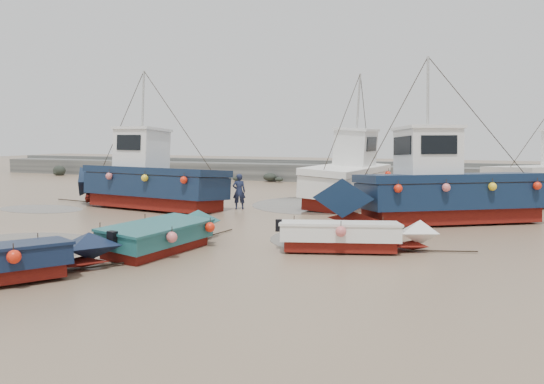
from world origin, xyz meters
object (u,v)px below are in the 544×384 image
at_px(dinghy_3, 352,232).
at_px(cabin_boat_2, 436,188).
at_px(dinghy_2, 165,231).
at_px(cabin_boat_0, 144,179).
at_px(cabin_boat_1, 351,176).
at_px(person, 239,209).

xyz_separation_m(dinghy_3, cabin_boat_2, (1.86, 5.99, 0.79)).
height_order(dinghy_2, cabin_boat_2, cabin_boat_2).
xyz_separation_m(dinghy_2, cabin_boat_0, (-5.74, 7.27, 0.80)).
bearing_deg(dinghy_2, cabin_boat_1, 85.54).
relative_size(cabin_boat_0, cabin_boat_2, 1.07).
bearing_deg(cabin_boat_0, cabin_boat_2, -79.66).
height_order(cabin_boat_0, cabin_boat_1, same).
xyz_separation_m(dinghy_3, cabin_boat_0, (-10.85, 5.48, 0.80)).
bearing_deg(cabin_boat_0, cabin_boat_1, -51.03).
relative_size(cabin_boat_1, cabin_boat_2, 1.06).
bearing_deg(person, dinghy_2, 70.47).
xyz_separation_m(cabin_boat_2, person, (-8.50, 0.70, -1.34)).
relative_size(dinghy_3, person, 3.47).
distance_m(dinghy_2, person, 8.63).
distance_m(dinghy_3, cabin_boat_1, 10.82).
height_order(dinghy_2, dinghy_3, same).
distance_m(cabin_boat_1, person, 5.85).
bearing_deg(dinghy_2, person, 108.05).
relative_size(dinghy_2, cabin_boat_1, 0.58).
xyz_separation_m(dinghy_2, dinghy_3, (5.11, 1.79, -0.00)).
xyz_separation_m(cabin_boat_1, person, (-4.21, -3.83, -1.35)).
xyz_separation_m(dinghy_3, person, (-6.65, 6.68, -0.55)).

